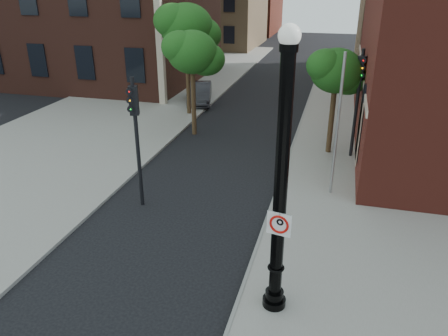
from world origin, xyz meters
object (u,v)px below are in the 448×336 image
(lamppost, at_px, (280,197))
(no_parking_sign, at_px, (279,224))
(parked_car, at_px, (200,93))
(traffic_signal_right, at_px, (359,87))
(traffic_signal_left, at_px, (135,122))

(lamppost, bearing_deg, no_parking_sign, -79.05)
(parked_car, distance_m, traffic_signal_right, 12.40)
(lamppost, height_order, parked_car, lamppost)
(no_parking_sign, relative_size, traffic_signal_right, 0.12)
(traffic_signal_left, bearing_deg, no_parking_sign, -56.63)
(lamppost, xyz_separation_m, traffic_signal_right, (1.84, 10.86, 0.15))
(no_parking_sign, distance_m, traffic_signal_left, 7.13)
(traffic_signal_left, bearing_deg, traffic_signal_right, 23.31)
(lamppost, xyz_separation_m, traffic_signal_left, (-5.57, 4.20, -0.01))
(parked_car, relative_size, traffic_signal_left, 0.87)
(no_parking_sign, height_order, traffic_signal_right, traffic_signal_right)
(lamppost, xyz_separation_m, no_parking_sign, (0.03, -0.17, -0.61))
(no_parking_sign, distance_m, parked_car, 20.02)
(no_parking_sign, distance_m, traffic_signal_right, 11.21)
(parked_car, distance_m, traffic_signal_left, 14.35)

